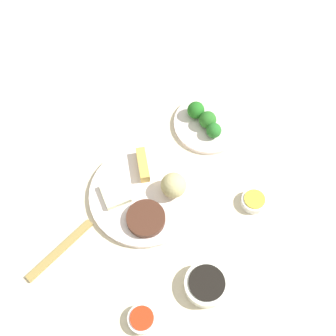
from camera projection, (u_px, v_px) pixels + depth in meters
The scene contains 17 objects.
tabletop at pixel (160, 207), 1.13m from camera, with size 2.20×2.20×0.02m, color beige.
main_plate at pixel (145, 194), 1.13m from camera, with size 0.30×0.30×0.02m, color white.
rice_scoop at pixel (174, 185), 1.09m from camera, with size 0.07×0.07×0.07m, color tan.
spring_roll at pixel (143, 165), 1.14m from camera, with size 0.09×0.03×0.03m, color gold.
crab_rangoon_wonton at pixel (115, 194), 1.11m from camera, with size 0.07×0.07×0.02m, color beige.
stir_fry_heap at pixel (146, 218), 1.07m from camera, with size 0.10×0.10×0.02m, color #47261A.
broccoli_plate at pixel (209, 124), 1.24m from camera, with size 0.21×0.21×0.01m, color white.
broccoli_floret_0 at pixel (208, 120), 1.20m from camera, with size 0.05×0.05×0.05m, color #2A6E24.
broccoli_floret_1 at pixel (214, 130), 1.19m from camera, with size 0.04×0.04×0.04m, color #266F27.
broccoli_floret_2 at pixel (196, 110), 1.22m from camera, with size 0.05×0.05×0.05m, color #226C1F.
soy_sauce_bowl at pixel (206, 284), 1.00m from camera, with size 0.11×0.11×0.03m, color white.
soy_sauce_bowl_liquid at pixel (207, 283), 0.99m from camera, with size 0.09×0.09×0.00m, color black.
sauce_ramekin_sweet_and_sour at pixel (142, 319), 0.97m from camera, with size 0.07×0.07×0.02m, color white.
sauce_ramekin_sweet_and_sour_liquid at pixel (142, 318), 0.96m from camera, with size 0.06×0.06×0.00m, color red.
sauce_ramekin_hot_mustard at pixel (254, 201), 1.11m from camera, with size 0.07×0.07×0.02m, color white.
sauce_ramekin_hot_mustard_liquid at pixel (255, 199), 1.10m from camera, with size 0.06×0.06×0.00m, color gold.
chopsticks_pair at pixel (60, 250), 1.06m from camera, with size 0.21×0.02×0.01m, color #9E8445.
Camera 1 is at (0.06, -0.44, 1.05)m, focal length 44.67 mm.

